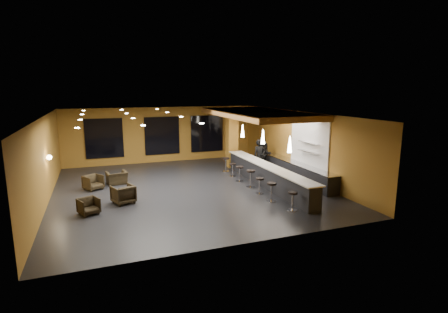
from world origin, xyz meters
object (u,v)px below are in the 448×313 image
object	(u,v)px
bar_stool_5	(233,168)
bar_stool_6	(226,163)
staff_a	(260,156)
armchair_c	(93,182)
column	(232,138)
bar_stool_3	(251,176)
pendant_0	(290,144)
bar_stool_1	(271,189)
prep_counter	(297,172)
bar_stool_0	(293,199)
armchair_a	(89,206)
armchair_d	(117,178)
staff_b	(263,155)
staff_c	(264,155)
bar_counter	(267,176)
pendant_2	(243,131)
bar_stool_4	(240,172)
pendant_1	(263,137)
armchair_b	(123,194)
bar_stool_2	(260,184)

from	to	relation	value
bar_stool_5	bar_stool_6	world-z (taller)	bar_stool_6
staff_a	armchair_c	distance (m)	8.77
column	bar_stool_3	xyz separation A→B (m)	(-0.83, -4.54, -1.21)
pendant_0	bar_stool_1	world-z (taller)	pendant_0
prep_counter	bar_stool_6	size ratio (longest dim) A/B	7.37
prep_counter	bar_stool_0	distance (m)	4.76
armchair_a	prep_counter	bearing A→B (deg)	-15.38
armchair_d	bar_stool_6	size ratio (longest dim) A/B	1.18
staff_b	staff_c	bearing A→B (deg)	78.59
bar_counter	column	bearing A→B (deg)	90.00
column	bar_stool_1	size ratio (longest dim) A/B	4.33
staff_b	bar_stool_3	xyz separation A→B (m)	(-2.08, -2.85, -0.41)
column	pendant_2	xyz separation A→B (m)	(0.00, -1.60, 0.60)
pendant_2	bar_stool_4	xyz separation A→B (m)	(-0.91, -1.78, -1.84)
armchair_c	bar_stool_0	bearing A→B (deg)	-70.22
staff_c	armchair_a	world-z (taller)	staff_c
bar_stool_0	armchair_d	bearing A→B (deg)	133.84
armchair_a	armchair_c	distance (m)	3.40
staff_c	pendant_1	bearing A→B (deg)	-127.37
prep_counter	armchair_a	world-z (taller)	prep_counter
bar_stool_6	pendant_2	bearing A→B (deg)	-30.99
pendant_2	bar_stool_5	xyz separation A→B (m)	(-0.85, -0.68, -1.89)
pendant_1	armchair_d	world-z (taller)	pendant_1
bar_stool_1	column	bearing A→B (deg)	82.45
armchair_a	armchair_c	size ratio (longest dim) A/B	0.90
prep_counter	armchair_b	distance (m)	8.75
staff_a	bar_stool_0	distance (m)	6.25
column	staff_c	xyz separation A→B (m)	(1.60, -1.11, -0.97)
bar_stool_1	armchair_a	bearing A→B (deg)	171.62
armchair_c	staff_c	bearing A→B (deg)	-24.53
bar_stool_0	bar_stool_3	world-z (taller)	bar_stool_3
prep_counter	bar_stool_5	distance (m)	3.38
staff_a	bar_stool_4	bearing A→B (deg)	-137.11
prep_counter	pendant_1	size ratio (longest dim) A/B	8.57
prep_counter	pendant_0	bearing A→B (deg)	-128.66
armchair_b	armchair_a	bearing A→B (deg)	14.17
armchair_c	bar_stool_2	size ratio (longest dim) A/B	1.04
staff_a	bar_stool_4	world-z (taller)	staff_a
pendant_0	staff_c	size ratio (longest dim) A/B	0.45
column	staff_b	bearing A→B (deg)	-53.26
armchair_d	bar_stool_4	distance (m)	6.12
pendant_1	armchair_c	bearing A→B (deg)	167.23
pendant_2	bar_counter	bearing A→B (deg)	-90.00
staff_b	bar_stool_6	world-z (taller)	staff_b
prep_counter	bar_stool_1	world-z (taller)	prep_counter
armchair_b	bar_stool_5	world-z (taller)	armchair_b
pendant_1	staff_b	bearing A→B (deg)	62.49
prep_counter	armchair_d	size ratio (longest dim) A/B	6.23
armchair_b	pendant_1	bearing A→B (deg)	166.94
bar_counter	bar_stool_0	world-z (taller)	bar_counter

